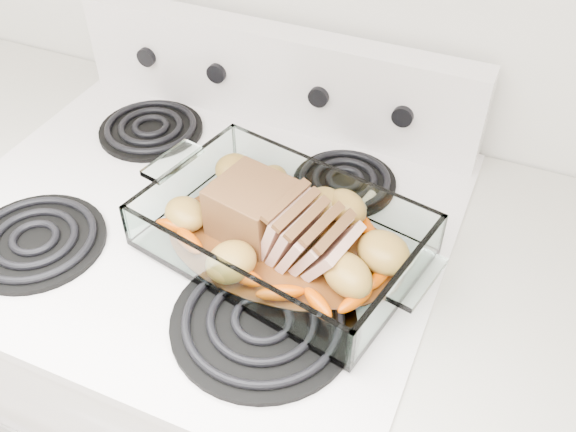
% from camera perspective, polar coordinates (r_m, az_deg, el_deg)
% --- Properties ---
extents(electric_range, '(0.78, 0.70, 1.12)m').
position_cam_1_polar(electric_range, '(1.38, -6.12, -13.78)').
color(electric_range, white).
rests_on(electric_range, ground).
extents(baking_dish, '(0.39, 0.26, 0.07)m').
position_cam_1_polar(baking_dish, '(0.94, -0.49, -2.02)').
color(baking_dish, silver).
rests_on(baking_dish, electric_range).
extents(pork_roast, '(0.22, 0.11, 0.09)m').
position_cam_1_polar(pork_roast, '(0.92, -1.70, -0.38)').
color(pork_roast, brown).
rests_on(pork_roast, baking_dish).
extents(roast_vegetables, '(0.39, 0.21, 0.05)m').
position_cam_1_polar(roast_vegetables, '(0.96, 0.23, 0.00)').
color(roast_vegetables, '#CB4D00').
rests_on(roast_vegetables, baking_dish).
extents(wooden_spoon, '(0.06, 0.26, 0.02)m').
position_cam_1_polar(wooden_spoon, '(0.93, 3.13, -3.96)').
color(wooden_spoon, beige).
rests_on(wooden_spoon, electric_range).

